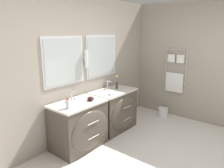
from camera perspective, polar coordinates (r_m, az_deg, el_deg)
The scene contains 11 objects.
wall_back at distance 4.06m, azimuth -8.82°, elevation 3.97°, with size 5.81×0.15×2.60m.
wall_right at distance 5.21m, azimuth 17.63°, elevation 5.54°, with size 0.13×3.92×2.60m.
vanity_left at distance 3.83m, azimuth -8.31°, elevation -10.63°, with size 0.93×0.66×0.82m.
vanity_right at distance 4.48m, azimuth 0.72°, elevation -6.77°, with size 0.93×0.66×0.82m.
faucet_left at distance 3.78m, azimuth -10.45°, elevation -3.10°, with size 0.17×0.11×0.18m.
faucet_right at distance 4.44m, azimuth -1.11°, elevation -0.33°, with size 0.17×0.11×0.18m.
toiletry_bottle at distance 3.43m, azimuth -11.50°, elevation -5.08°, with size 0.06×0.06×0.17m.
amenity_bowl at distance 3.76m, azimuth -5.61°, elevation -3.83°, with size 0.12×0.12×0.07m.
flower_vase at distance 4.49m, azimuth 1.25°, elevation 0.09°, with size 0.05×0.05×0.28m.
soap_dish at distance 4.08m, azimuth -0.30°, elevation -2.63°, with size 0.09×0.06×0.04m.
waste_bin at distance 5.33m, azimuth 13.12°, elevation -7.16°, with size 0.23×0.23×0.21m.
Camera 1 is at (-2.68, -0.99, 1.99)m, focal length 35.00 mm.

